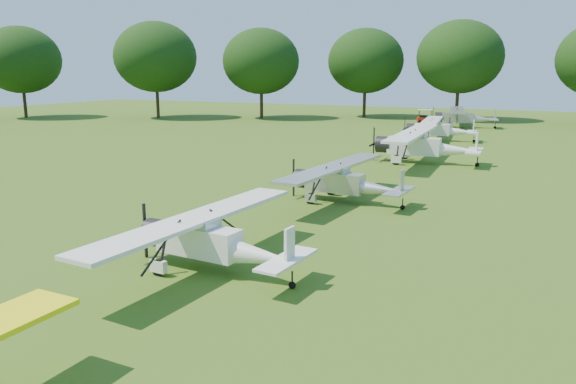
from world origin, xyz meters
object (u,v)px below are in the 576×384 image
at_px(aircraft_4, 343,180).
at_px(aircraft_6, 438,128).
at_px(aircraft_5, 422,144).
at_px(golf_cart, 425,118).
at_px(aircraft_7, 463,116).
at_px(aircraft_3, 210,238).

xyz_separation_m(aircraft_4, aircraft_6, (-0.47, 27.37, 0.07)).
xyz_separation_m(aircraft_5, golf_cart, (-6.30, 31.40, -0.86)).
bearing_deg(golf_cart, aircraft_5, -95.22).
bearing_deg(aircraft_6, aircraft_4, -95.28).
bearing_deg(aircraft_4, aircraft_7, 95.11).
bearing_deg(golf_cart, aircraft_4, -99.85).
xyz_separation_m(aircraft_3, aircraft_7, (0.42, 52.34, 0.19)).
distance_m(aircraft_4, golf_cart, 45.49).
xyz_separation_m(aircraft_6, golf_cart, (-4.85, 17.80, -0.67)).
height_order(aircraft_6, golf_cart, aircraft_6).
height_order(aircraft_7, golf_cart, aircraft_7).
bearing_deg(aircraft_5, aircraft_6, 93.95).
distance_m(aircraft_3, aircraft_6, 38.59).
bearing_deg(aircraft_7, aircraft_5, -97.23).
bearing_deg(aircraft_4, golf_cart, 101.56).
distance_m(aircraft_6, aircraft_7, 13.75).
distance_m(aircraft_4, aircraft_6, 27.38).
xyz_separation_m(aircraft_5, aircraft_7, (-1.16, 27.34, -0.08)).
xyz_separation_m(aircraft_4, golf_cart, (-5.32, 45.17, -0.60)).
relative_size(aircraft_5, aircraft_6, 1.15).
relative_size(aircraft_4, aircraft_7, 0.86).
distance_m(aircraft_6, golf_cart, 18.46).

